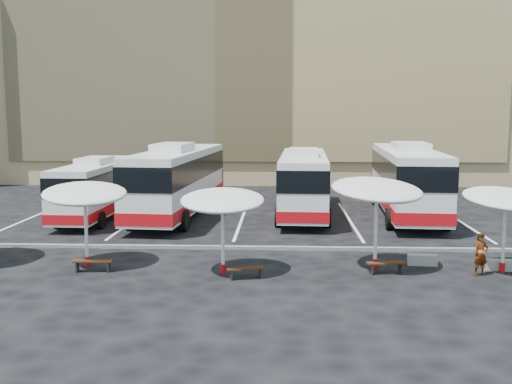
{
  "coord_description": "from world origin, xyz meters",
  "views": [
    {
      "loc": [
        2.17,
        -25.02,
        5.96
      ],
      "look_at": [
        1.0,
        3.0,
        2.2
      ],
      "focal_mm": 42.0,
      "sensor_mm": 36.0,
      "label": 1
    }
  ],
  "objects_px": {
    "wood_bench_2": "(246,270)",
    "conc_bench_0": "(422,260)",
    "wood_bench_1": "(93,263)",
    "conc_bench_1": "(498,265)",
    "wood_bench_3": "(386,265)",
    "bus_0": "(101,186)",
    "bus_3": "(406,178)",
    "bus_1": "(178,178)",
    "sunshade_3": "(377,190)",
    "sunshade_1": "(85,194)",
    "bus_2": "(303,180)",
    "sunshade_4": "(506,199)",
    "sunshade_2": "(222,201)",
    "passenger_0": "(481,255)"
  },
  "relations": [
    {
      "from": "wood_bench_2",
      "to": "conc_bench_0",
      "type": "xyz_separation_m",
      "value": [
        6.8,
        2.21,
        -0.11
      ]
    },
    {
      "from": "wood_bench_1",
      "to": "conc_bench_1",
      "type": "distance_m",
      "value": 15.33
    },
    {
      "from": "conc_bench_0",
      "to": "wood_bench_3",
      "type": "bearing_deg",
      "value": -141.51
    },
    {
      "from": "bus_0",
      "to": "bus_3",
      "type": "xyz_separation_m",
      "value": [
        17.51,
        1.12,
        0.41
      ]
    },
    {
      "from": "bus_1",
      "to": "conc_bench_0",
      "type": "xyz_separation_m",
      "value": [
        11.44,
        -10.81,
        -1.96
      ]
    },
    {
      "from": "sunshade_3",
      "to": "wood_bench_3",
      "type": "relative_size",
      "value": 3.06
    },
    {
      "from": "wood_bench_2",
      "to": "wood_bench_3",
      "type": "xyz_separation_m",
      "value": [
        5.16,
        0.9,
        0.02
      ]
    },
    {
      "from": "wood_bench_1",
      "to": "sunshade_3",
      "type": "bearing_deg",
      "value": 4.44
    },
    {
      "from": "bus_0",
      "to": "sunshade_1",
      "type": "relative_size",
      "value": 2.68
    },
    {
      "from": "sunshade_1",
      "to": "conc_bench_1",
      "type": "height_order",
      "value": "sunshade_1"
    },
    {
      "from": "bus_2",
      "to": "conc_bench_1",
      "type": "relative_size",
      "value": 11.53
    },
    {
      "from": "sunshade_4",
      "to": "wood_bench_2",
      "type": "height_order",
      "value": "sunshade_4"
    },
    {
      "from": "sunshade_3",
      "to": "bus_0",
      "type": "bearing_deg",
      "value": 141.44
    },
    {
      "from": "sunshade_1",
      "to": "sunshade_4",
      "type": "relative_size",
      "value": 1.03
    },
    {
      "from": "bus_0",
      "to": "bus_3",
      "type": "height_order",
      "value": "bus_3"
    },
    {
      "from": "sunshade_1",
      "to": "bus_3",
      "type": "bearing_deg",
      "value": 39.52
    },
    {
      "from": "sunshade_3",
      "to": "wood_bench_1",
      "type": "distance_m",
      "value": 11.01
    },
    {
      "from": "sunshade_1",
      "to": "sunshade_2",
      "type": "distance_m",
      "value": 5.47
    },
    {
      "from": "sunshade_2",
      "to": "sunshade_1",
      "type": "bearing_deg",
      "value": 170.63
    },
    {
      "from": "bus_0",
      "to": "wood_bench_2",
      "type": "bearing_deg",
      "value": -52.8
    },
    {
      "from": "bus_1",
      "to": "sunshade_4",
      "type": "bearing_deg",
      "value": -35.0
    },
    {
      "from": "bus_0",
      "to": "sunshade_4",
      "type": "height_order",
      "value": "bus_0"
    },
    {
      "from": "bus_2",
      "to": "bus_3",
      "type": "bearing_deg",
      "value": 0.5
    },
    {
      "from": "wood_bench_3",
      "to": "wood_bench_2",
      "type": "bearing_deg",
      "value": -170.04
    },
    {
      "from": "bus_3",
      "to": "sunshade_4",
      "type": "xyz_separation_m",
      "value": [
        1.06,
        -12.44,
        0.58
      ]
    },
    {
      "from": "bus_2",
      "to": "conc_bench_1",
      "type": "xyz_separation_m",
      "value": [
        6.95,
        -12.33,
        -1.8
      ]
    },
    {
      "from": "bus_1",
      "to": "sunshade_4",
      "type": "distance_m",
      "value": 18.42
    },
    {
      "from": "conc_bench_0",
      "to": "bus_2",
      "type": "bearing_deg",
      "value": 109.92
    },
    {
      "from": "passenger_0",
      "to": "bus_0",
      "type": "bearing_deg",
      "value": 127.95
    },
    {
      "from": "bus_3",
      "to": "bus_2",
      "type": "bearing_deg",
      "value": -177.99
    },
    {
      "from": "bus_3",
      "to": "conc_bench_1",
      "type": "distance_m",
      "value": 12.35
    },
    {
      "from": "bus_1",
      "to": "wood_bench_3",
      "type": "relative_size",
      "value": 9.13
    },
    {
      "from": "sunshade_2",
      "to": "conc_bench_1",
      "type": "distance_m",
      "value": 10.74
    },
    {
      "from": "bus_2",
      "to": "passenger_0",
      "type": "xyz_separation_m",
      "value": [
        6.01,
        -13.11,
        -1.22
      ]
    },
    {
      "from": "bus_3",
      "to": "wood_bench_3",
      "type": "bearing_deg",
      "value": -100.81
    },
    {
      "from": "bus_1",
      "to": "passenger_0",
      "type": "height_order",
      "value": "bus_1"
    },
    {
      "from": "bus_1",
      "to": "sunshade_3",
      "type": "height_order",
      "value": "bus_1"
    },
    {
      "from": "wood_bench_3",
      "to": "conc_bench_0",
      "type": "bearing_deg",
      "value": 38.49
    },
    {
      "from": "sunshade_4",
      "to": "conc_bench_1",
      "type": "xyz_separation_m",
      "value": [
        -0.04,
        0.29,
        -2.57
      ]
    },
    {
      "from": "bus_2",
      "to": "wood_bench_2",
      "type": "bearing_deg",
      "value": -98.17
    },
    {
      "from": "bus_0",
      "to": "conc_bench_1",
      "type": "bearing_deg",
      "value": -29.14
    },
    {
      "from": "bus_0",
      "to": "sunshade_1",
      "type": "xyz_separation_m",
      "value": [
        2.74,
        -11.07,
        1.07
      ]
    },
    {
      "from": "sunshade_4",
      "to": "wood_bench_2",
      "type": "distance_m",
      "value": 9.94
    },
    {
      "from": "wood_bench_2",
      "to": "conc_bench_1",
      "type": "distance_m",
      "value": 9.64
    },
    {
      "from": "sunshade_2",
      "to": "sunshade_3",
      "type": "xyz_separation_m",
      "value": [
        5.74,
        0.89,
        0.3
      ]
    },
    {
      "from": "bus_0",
      "to": "conc_bench_0",
      "type": "distance_m",
      "value": 18.99
    },
    {
      "from": "bus_2",
      "to": "conc_bench_0",
      "type": "xyz_separation_m",
      "value": [
        4.24,
        -11.7,
        -1.79
      ]
    },
    {
      "from": "sunshade_2",
      "to": "conc_bench_0",
      "type": "height_order",
      "value": "sunshade_2"
    },
    {
      "from": "sunshade_3",
      "to": "conc_bench_0",
      "type": "xyz_separation_m",
      "value": [
        1.95,
        0.66,
        -2.83
      ]
    },
    {
      "from": "bus_2",
      "to": "wood_bench_2",
      "type": "relative_size",
      "value": 8.88
    }
  ]
}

